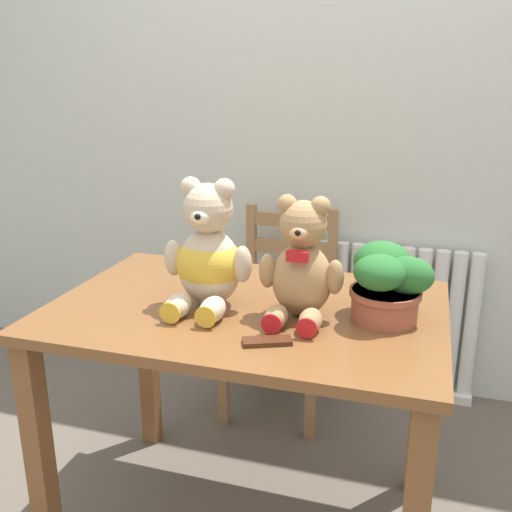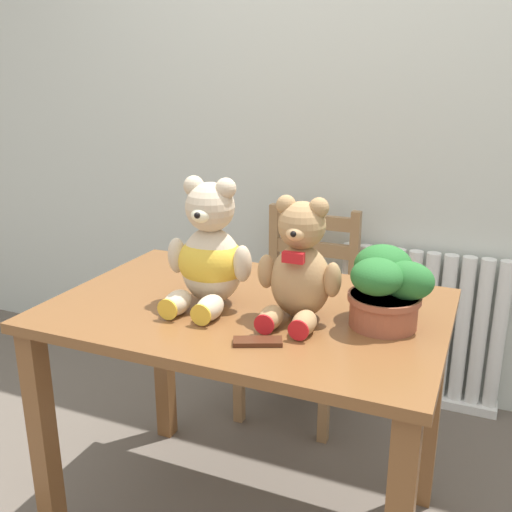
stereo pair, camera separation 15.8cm
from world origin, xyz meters
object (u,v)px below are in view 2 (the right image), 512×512
(potted_plant, at_px, (386,286))
(teddy_bear_right, at_px, (300,268))
(wooden_chair_behind, at_px, (301,310))
(chocolate_bar, at_px, (258,342))
(teddy_bear_left, at_px, (210,255))

(potted_plant, bearing_deg, teddy_bear_right, -168.62)
(teddy_bear_right, relative_size, potted_plant, 1.50)
(wooden_chair_behind, height_order, chocolate_bar, wooden_chair_behind)
(teddy_bear_right, distance_m, chocolate_bar, 0.24)
(chocolate_bar, bearing_deg, wooden_chair_behind, 102.13)
(wooden_chair_behind, bearing_deg, potted_plant, 122.11)
(wooden_chair_behind, distance_m, teddy_bear_right, 0.97)
(teddy_bear_left, distance_m, teddy_bear_right, 0.27)
(wooden_chair_behind, distance_m, teddy_bear_left, 0.94)
(teddy_bear_left, relative_size, teddy_bear_right, 1.10)
(teddy_bear_right, xyz_separation_m, chocolate_bar, (-0.04, -0.19, -0.14))
(teddy_bear_left, bearing_deg, wooden_chair_behind, -92.07)
(wooden_chair_behind, height_order, potted_plant, potted_plant)
(teddy_bear_right, xyz_separation_m, potted_plant, (0.22, 0.05, -0.04))
(wooden_chair_behind, height_order, teddy_bear_right, teddy_bear_right)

